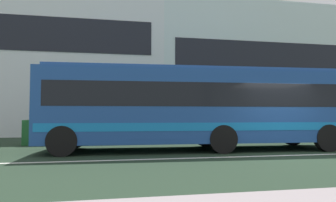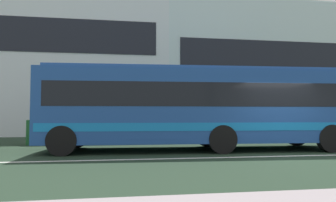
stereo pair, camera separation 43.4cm
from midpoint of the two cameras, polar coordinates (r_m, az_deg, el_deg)
ground_plane at (r=10.83m, az=21.39°, el=-9.66°), size 160.00×160.00×0.00m
lane_centre_line at (r=10.83m, az=21.39°, el=-9.64°), size 60.00×0.16×0.01m
hedge_row_far at (r=15.73m, az=11.03°, el=-5.51°), size 19.76×1.10×1.12m
apartment_block_left at (r=25.35m, az=-28.33°, el=7.00°), size 21.62×9.15×10.94m
apartment_block_right at (r=27.13m, az=16.93°, el=4.75°), size 18.72×9.15×9.60m
transit_bus at (r=11.61m, az=4.16°, el=-0.86°), size 11.57×3.15×3.11m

